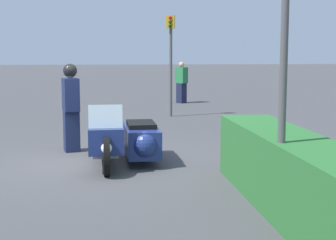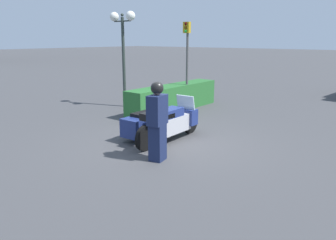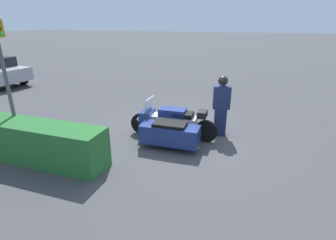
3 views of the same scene
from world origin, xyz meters
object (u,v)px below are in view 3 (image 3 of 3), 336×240
object	(u,v)px
officer_rider	(221,105)
traffic_light_near	(5,69)
police_motorcycle	(168,127)
hedge_bush_curbside	(22,140)

from	to	relation	value
officer_rider	traffic_light_near	world-z (taller)	traffic_light_near
police_motorcycle	officer_rider	xyz separation A→B (m)	(-1.30, -1.04, 0.48)
police_motorcycle	officer_rider	distance (m)	1.74
hedge_bush_curbside	traffic_light_near	size ratio (longest dim) A/B	1.38
traffic_light_near	officer_rider	bearing A→B (deg)	27.21
hedge_bush_curbside	traffic_light_near	xyz separation A→B (m)	(0.40, -0.29, 1.69)
police_motorcycle	traffic_light_near	size ratio (longest dim) A/B	0.80
officer_rider	traffic_light_near	xyz separation A→B (m)	(4.85, 2.76, 1.22)
hedge_bush_curbside	traffic_light_near	world-z (taller)	traffic_light_near
police_motorcycle	hedge_bush_curbside	xyz separation A→B (m)	(3.14, 2.01, 0.02)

